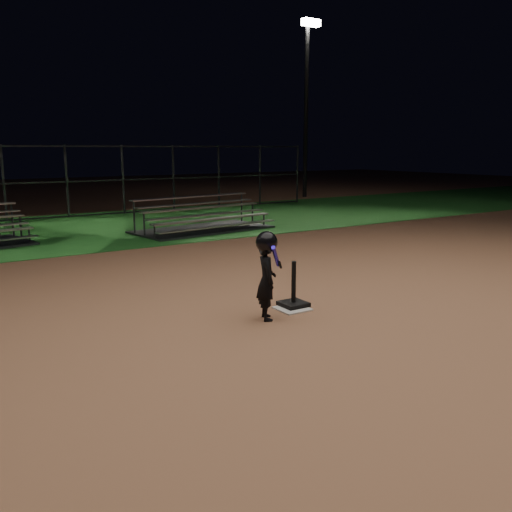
{
  "coord_description": "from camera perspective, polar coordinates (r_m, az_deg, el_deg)",
  "views": [
    {
      "loc": [
        -4.65,
        -6.16,
        2.37
      ],
      "look_at": [
        0.0,
        1.0,
        0.65
      ],
      "focal_mm": 37.53,
      "sensor_mm": 36.0,
      "label": 1
    }
  ],
  "objects": [
    {
      "name": "ground",
      "position": [
        8.07,
        3.89,
        -5.71
      ],
      "size": [
        80.0,
        80.0,
        0.0
      ],
      "primitive_type": "plane",
      "color": "#986445",
      "rests_on": "ground"
    },
    {
      "name": "bleacher_right",
      "position": [
        15.77,
        -5.64,
        3.43
      ],
      "size": [
        4.21,
        2.44,
        0.98
      ],
      "rotation": [
        0.0,
        0.0,
        0.13
      ],
      "color": "#AAAAAF",
      "rests_on": "ground"
    },
    {
      "name": "backstop_fence",
      "position": [
        19.75,
        -19.51,
        7.49
      ],
      "size": [
        20.08,
        0.08,
        2.5
      ],
      "color": "#38383D",
      "rests_on": "ground"
    },
    {
      "name": "light_pole_right",
      "position": [
        27.0,
        5.47,
        16.8
      ],
      "size": [
        0.9,
        0.53,
        8.3
      ],
      "color": "#2D2D30",
      "rests_on": "ground"
    },
    {
      "name": "batting_tee",
      "position": [
        8.14,
        4.01,
        -4.5
      ],
      "size": [
        0.38,
        0.38,
        0.69
      ],
      "color": "black",
      "rests_on": "home_plate"
    },
    {
      "name": "child_batter",
      "position": [
        7.44,
        1.14,
        -1.84
      ],
      "size": [
        0.49,
        0.6,
        1.26
      ],
      "rotation": [
        0.0,
        0.0,
        1.2
      ],
      "color": "black",
      "rests_on": "ground"
    },
    {
      "name": "grass_strip",
      "position": [
        16.98,
        -16.81,
        2.89
      ],
      "size": [
        60.0,
        8.0,
        0.01
      ],
      "primitive_type": "cube",
      "color": "#1A531B",
      "rests_on": "ground"
    },
    {
      "name": "home_plate",
      "position": [
        8.07,
        3.89,
        -5.62
      ],
      "size": [
        0.45,
        0.45,
        0.02
      ],
      "primitive_type": "cube",
      "color": "beige",
      "rests_on": "ground"
    }
  ]
}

